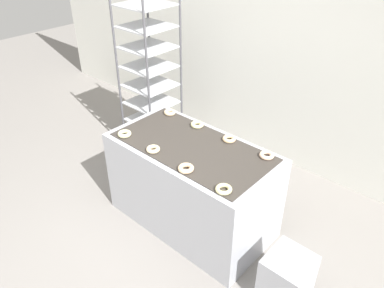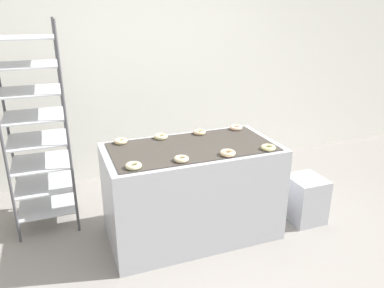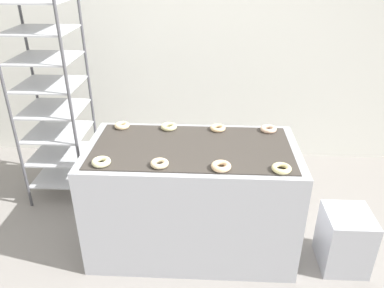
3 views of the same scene
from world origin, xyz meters
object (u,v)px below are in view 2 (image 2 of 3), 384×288
at_px(glaze_bin, 305,199).
at_px(donut_far_midleft, 161,137).
at_px(donut_far_right, 236,128).
at_px(donut_far_left, 121,141).
at_px(donut_near_midleft, 181,159).
at_px(donut_near_midright, 228,153).
at_px(donut_far_midright, 199,132).
at_px(fryer_machine, 192,191).
at_px(baking_rack_cart, 36,128).
at_px(donut_near_right, 268,147).
at_px(donut_near_left, 133,166).

height_order(glaze_bin, donut_far_midleft, donut_far_midleft).
height_order(donut_far_midleft, donut_far_right, donut_far_midleft).
bearing_deg(donut_far_left, donut_far_right, -0.19).
xyz_separation_m(glaze_bin, donut_near_midleft, (-1.27, -0.10, 0.64)).
height_order(donut_near_midright, donut_far_midright, donut_near_midright).
distance_m(fryer_machine, donut_near_midleft, 0.55).
height_order(donut_far_left, donut_far_midright, donut_far_left).
height_order(glaze_bin, donut_far_right, donut_far_right).
bearing_deg(donut_far_midleft, donut_near_midleft, -89.95).
height_order(baking_rack_cart, donut_far_left, baking_rack_cart).
distance_m(donut_far_midright, donut_far_right, 0.37).
xyz_separation_m(donut_near_right, donut_far_left, (-1.10, 0.57, 0.00)).
height_order(donut_near_midleft, donut_near_right, donut_near_midleft).
relative_size(donut_near_midleft, donut_far_midright, 1.00).
bearing_deg(donut_near_midleft, donut_near_right, -1.37).
height_order(donut_near_left, donut_far_midleft, same).
relative_size(donut_far_midleft, donut_far_midright, 1.05).
xyz_separation_m(donut_far_midright, donut_far_right, (0.37, 0.00, 0.00)).
relative_size(fryer_machine, donut_far_left, 12.88).
bearing_deg(donut_far_midleft, baking_rack_cart, 160.59).
xyz_separation_m(donut_near_right, donut_far_right, (-0.00, 0.57, 0.00)).
bearing_deg(glaze_bin, donut_near_midright, -172.70).
height_order(donut_near_midright, donut_far_midleft, same).
height_order(baking_rack_cart, donut_far_midright, baking_rack_cart).
bearing_deg(donut_far_midright, donut_near_left, -143.27).
xyz_separation_m(glaze_bin, donut_far_left, (-1.63, 0.45, 0.64)).
relative_size(donut_near_left, donut_near_midleft, 1.05).
relative_size(donut_far_left, donut_far_midright, 0.99).
xyz_separation_m(fryer_machine, baking_rack_cart, (-1.21, 0.64, 0.52)).
relative_size(baking_rack_cart, donut_far_midright, 16.18).
distance_m(donut_near_midleft, donut_near_midright, 0.38).
distance_m(donut_near_midright, donut_far_left, 0.93).
relative_size(donut_near_left, donut_far_left, 1.05).
distance_m(fryer_machine, donut_far_midleft, 0.55).
xyz_separation_m(glaze_bin, donut_far_midright, (-0.91, 0.45, 0.64)).
relative_size(donut_near_midleft, donut_far_midleft, 0.95).
distance_m(donut_near_midleft, donut_far_left, 0.66).
xyz_separation_m(baking_rack_cart, donut_near_left, (0.65, -0.91, -0.08)).
distance_m(donut_far_midleft, donut_far_midright, 0.37).
xyz_separation_m(donut_near_left, donut_far_midright, (0.73, 0.55, -0.00)).
bearing_deg(donut_near_midleft, donut_far_midleft, 90.05).
bearing_deg(donut_far_midright, donut_far_left, 179.54).
bearing_deg(donut_far_midright, glaze_bin, -26.20).
distance_m(donut_near_midleft, donut_near_right, 0.75).
height_order(baking_rack_cart, donut_far_midleft, baking_rack_cart).
bearing_deg(donut_far_right, donut_near_midright, -122.61).
height_order(donut_far_midleft, donut_far_midright, donut_far_midleft).
distance_m(donut_near_midleft, donut_far_midleft, 0.55).
distance_m(fryer_machine, donut_near_left, 0.75).
distance_m(fryer_machine, glaze_bin, 1.12).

